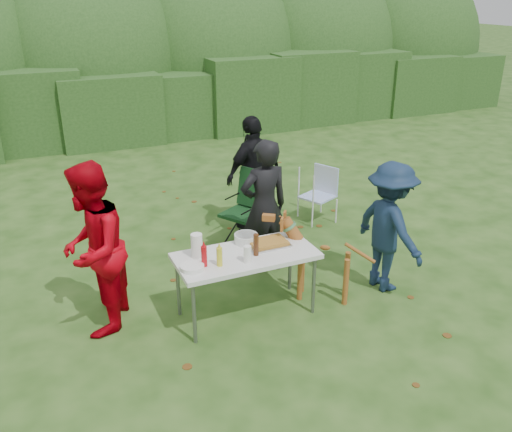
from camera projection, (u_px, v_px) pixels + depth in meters
name	position (u px, v px, depth m)	size (l,w,h in m)	color
ground	(247.00, 322.00, 5.85)	(80.00, 80.00, 0.00)	#1E4211
hedge_row	(109.00, 105.00, 12.25)	(22.00, 1.40, 1.70)	#23471C
shrub_backdrop	(94.00, 63.00, 13.30)	(20.00, 2.60, 3.20)	#3D6628
folding_table	(246.00, 258.00, 5.74)	(1.50, 0.70, 0.74)	silver
person_cook	(264.00, 207.00, 6.61)	(0.62, 0.41, 1.71)	black
person_red_jacket	(93.00, 250.00, 5.43)	(0.88, 0.69, 1.81)	#AC000C
person_black_puffy	(253.00, 173.00, 7.84)	(0.99, 0.41, 1.69)	black
child	(389.00, 227.00, 6.25)	(1.01, 0.58, 1.56)	#13253F
dog	(324.00, 260.00, 6.12)	(1.03, 0.41, 0.98)	brown
camping_chair	(245.00, 209.00, 7.44)	(0.64, 0.64, 1.03)	black
lawn_chair	(318.00, 194.00, 8.25)	(0.49, 0.49, 0.83)	#4E79DC
food_tray	(268.00, 244.00, 5.90)	(0.45, 0.30, 0.02)	#B7B7BA
focaccia_bread	(268.00, 242.00, 5.89)	(0.40, 0.26, 0.04)	#A36F28
mustard_bottle	(219.00, 257.00, 5.44)	(0.06, 0.06, 0.20)	gold
ketchup_bottle	(204.00, 256.00, 5.42)	(0.06, 0.06, 0.22)	#B10C12
beer_bottle	(256.00, 245.00, 5.64)	(0.06, 0.06, 0.24)	#47230F
paper_towel_roll	(197.00, 246.00, 5.60)	(0.12, 0.12, 0.26)	white
cup_stack	(247.00, 254.00, 5.51)	(0.08, 0.08, 0.18)	white
pasta_bowl	(246.00, 238.00, 5.95)	(0.26, 0.26, 0.10)	silver
plate_stack	(192.00, 267.00, 5.39)	(0.24, 0.24, 0.05)	white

